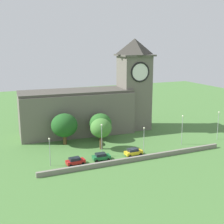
% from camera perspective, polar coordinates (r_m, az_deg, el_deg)
% --- Properties ---
extents(ground_plane, '(200.00, 200.00, 0.00)m').
position_cam_1_polar(ground_plane, '(85.96, -0.85, -4.99)').
color(ground_plane, '#477538').
extents(church, '(39.92, 13.65, 27.39)m').
position_cam_1_polar(church, '(91.26, -3.30, 1.66)').
color(church, '#666056').
rests_on(church, ground).
extents(quay_barrier, '(45.30, 0.70, 1.03)m').
position_cam_1_polar(quay_barrier, '(70.70, 4.68, -8.59)').
color(quay_barrier, gray).
rests_on(quay_barrier, ground).
extents(car_red, '(4.28, 2.33, 1.63)m').
position_cam_1_polar(car_red, '(68.75, -6.83, -9.00)').
color(car_red, red).
rests_on(car_red, ground).
extents(car_green, '(4.19, 2.43, 1.63)m').
position_cam_1_polar(car_green, '(70.82, -2.03, -8.25)').
color(car_green, '#1E6B38').
rests_on(car_green, ground).
extents(car_yellow, '(4.41, 2.33, 1.70)m').
position_cam_1_polar(car_yellow, '(73.75, 3.97, -7.38)').
color(car_yellow, gold).
rests_on(car_yellow, ground).
extents(streetlamp_west_end, '(0.44, 0.44, 6.35)m').
position_cam_1_polar(streetlamp_west_end, '(67.71, -11.50, -6.39)').
color(streetlamp_west_end, '#9EA0A5').
rests_on(streetlamp_west_end, ground).
extents(streetlamp_west_mid, '(0.44, 0.44, 7.85)m').
position_cam_1_polar(streetlamp_west_mid, '(71.69, -1.92, -4.32)').
color(streetlamp_west_mid, '#9EA0A5').
rests_on(streetlamp_west_mid, ground).
extents(streetlamp_central, '(0.44, 0.44, 6.36)m').
position_cam_1_polar(streetlamp_central, '(74.91, 5.94, -4.31)').
color(streetlamp_central, '#9EA0A5').
rests_on(streetlamp_central, ground).
extents(streetlamp_east_mid, '(0.44, 0.44, 7.88)m').
position_cam_1_polar(streetlamp_east_mid, '(81.95, 12.91, -2.44)').
color(streetlamp_east_mid, '#9EA0A5').
rests_on(streetlamp_east_mid, ground).
extents(streetlamp_east_end, '(0.44, 0.44, 7.92)m').
position_cam_1_polar(streetlamp_east_end, '(88.93, 19.11, -1.62)').
color(streetlamp_east_end, '#9EA0A5').
rests_on(streetlamp_east_end, ground).
extents(tree_by_tower, '(6.86, 6.86, 8.29)m').
position_cam_1_polar(tree_by_tower, '(80.94, -8.83, -2.46)').
color(tree_by_tower, brown).
rests_on(tree_by_tower, ground).
extents(tree_riverside_west, '(5.35, 5.35, 7.89)m').
position_cam_1_polar(tree_riverside_west, '(76.51, -2.05, -3.01)').
color(tree_riverside_west, brown).
rests_on(tree_riverside_west, ground).
extents(tree_riverside_east, '(6.04, 6.04, 7.45)m').
position_cam_1_polar(tree_riverside_east, '(83.70, -2.15, -2.14)').
color(tree_riverside_east, brown).
rests_on(tree_riverside_east, ground).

